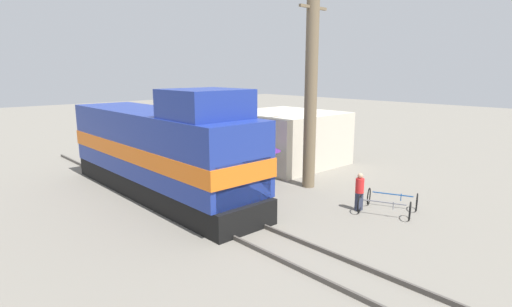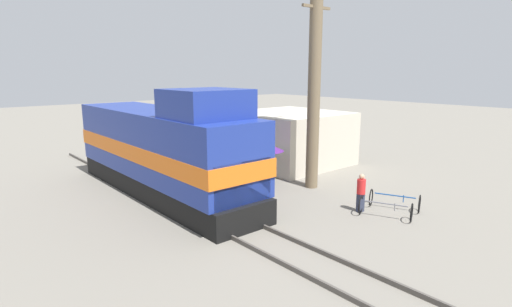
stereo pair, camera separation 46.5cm
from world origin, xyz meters
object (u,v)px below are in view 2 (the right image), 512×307
billboard_sign (225,131)px  utility_pole (314,88)px  bicycle (395,200)px  bicycle_spare (386,209)px  person_bystander (361,192)px  vendor_umbrella (265,147)px  locomotive (165,151)px

billboard_sign → utility_pole: bearing=-69.3°
billboard_sign → bicycle: 9.42m
bicycle → bicycle_spare: 1.21m
utility_pole → billboard_sign: size_ratio=3.02×
person_bystander → bicycle_spare: bearing=-83.0°
utility_pole → billboard_sign: utility_pole is taller
utility_pole → vendor_umbrella: 3.60m
vendor_umbrella → bicycle_spare: size_ratio=1.05×
billboard_sign → person_bystander: size_ratio=2.01×
billboard_sign → vendor_umbrella: bearing=-86.7°
bicycle_spare → bicycle: bearing=-8.5°
person_bystander → bicycle: person_bystander is taller
bicycle_spare → vendor_umbrella: bearing=72.2°
locomotive → bicycle_spare: bearing=-58.3°
locomotive → billboard_sign: locomotive is taller
vendor_umbrella → bicycle_spare: vendor_umbrella is taller
vendor_umbrella → person_bystander: size_ratio=1.39×
person_bystander → bicycle: 1.57m
person_bystander → billboard_sign: bearing=94.3°
bicycle_spare → utility_pole: bearing=54.7°
bicycle → locomotive: bearing=105.4°
utility_pole → vendor_umbrella: utility_pole is taller
billboard_sign → person_bystander: billboard_sign is taller
billboard_sign → person_bystander: (0.63, -8.26, -1.54)m
locomotive → person_bystander: locomotive is taller
utility_pole → bicycle_spare: 6.48m
vendor_umbrella → person_bystander: 5.35m
bicycle → billboard_sign: bearing=79.1°
vendor_umbrella → bicycle: bearing=-73.6°
billboard_sign → bicycle_spare: (0.76, -9.31, -2.01)m
utility_pole → bicycle_spare: bearing=-102.2°
locomotive → bicycle_spare: size_ratio=6.02×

